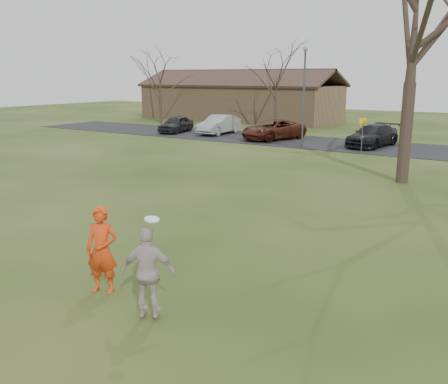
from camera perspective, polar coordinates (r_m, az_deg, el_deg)
The scene contains 12 objects.
ground at distance 10.39m, azimuth -12.35°, elevation -12.42°, with size 120.00×120.00×0.00m, color #1E380F.
parking_strip at distance 32.51m, azimuth 20.59°, elevation 4.63°, with size 62.00×6.50×0.04m, color black.
player_defender at distance 10.59m, azimuth -13.98°, elevation -6.54°, with size 0.68×0.45×1.86m, color red.
car_0 at distance 39.83m, azimuth -5.59°, elevation 7.86°, with size 1.56×3.88×1.32m, color #232325.
car_1 at distance 38.55m, azimuth -0.59°, elevation 7.84°, with size 1.55×4.43×1.46m, color #A0A1A6.
car_2 at distance 35.35m, azimuth 5.75°, elevation 7.21°, with size 2.30×4.98×1.38m, color #4C1F11.
car_3 at distance 33.03m, azimuth 16.87°, elevation 6.29°, with size 1.94×4.78×1.39m, color black.
catching_play at distance 9.24m, azimuth -8.74°, elevation -9.19°, with size 1.10×0.81×1.97m.
building at distance 51.99m, azimuth 1.85°, elevation 10.54°, with size 20.60×8.50×5.14m.
lamp_post at distance 31.68m, azimuth 9.29°, elevation 12.28°, with size 0.34×0.34×6.27m.
sign_yellow at distance 29.96m, azimuth 15.78°, elevation 7.07°, with size 0.35×0.35×2.08m.
big_tree at distance 22.16m, azimuth 21.42°, elevation 19.05°, with size 9.00×9.00×14.00m, color #352821, non-canonical shape.
Camera 1 is at (6.78, -6.49, 4.46)m, focal length 39.38 mm.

